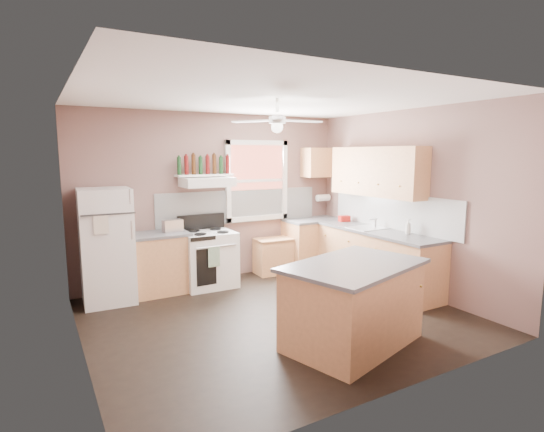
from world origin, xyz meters
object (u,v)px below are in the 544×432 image
cart (273,256)px  island (353,306)px  stove (209,259)px  refrigerator (107,246)px  toaster (173,226)px

cart → island: bearing=-99.2°
stove → cart: 1.25m
stove → cart: (1.23, 0.14, -0.12)m
refrigerator → stove: bearing=2.1°
refrigerator → stove: refrigerator is taller
refrigerator → island: 3.44m
refrigerator → island: bearing=-49.6°
toaster → island: size_ratio=0.19×
toaster → stove: size_ratio=0.33×
stove → island: bearing=-75.5°
refrigerator → toaster: bearing=7.0°
refrigerator → toaster: 0.97m
refrigerator → stove: 1.52m
refrigerator → island: size_ratio=1.10×
cart → refrigerator: bearing=-174.2°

